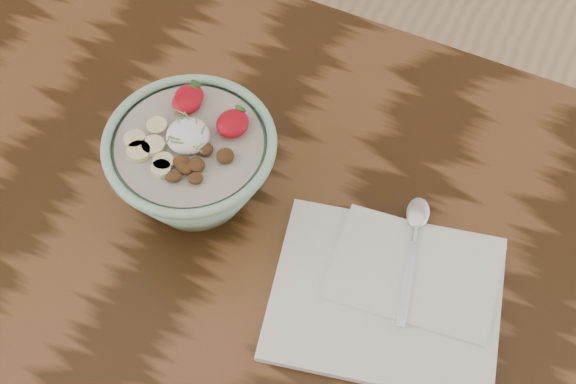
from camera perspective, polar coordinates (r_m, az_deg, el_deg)
name	(u,v)px	position (r cm, az deg, el deg)	size (l,w,h in cm)	color
table	(181,289)	(103.47, -7.61, -6.88)	(160.00, 90.00, 75.00)	black
breakfast_bowl	(193,163)	(93.57, -6.78, 2.05)	(19.76, 19.76, 12.95)	#8DBE9D
napkin	(392,292)	(92.16, 7.41, -7.08)	(29.43, 25.70, 1.57)	white
spoon	(415,230)	(94.85, 9.05, -2.67)	(5.61, 16.89, 0.88)	silver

